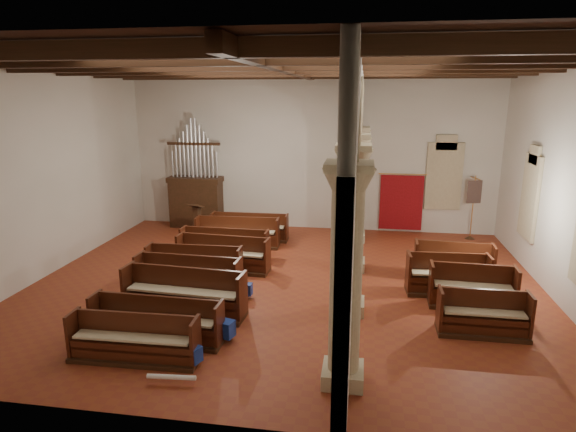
{
  "coord_description": "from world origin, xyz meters",
  "views": [
    {
      "loc": [
        2.03,
        -12.4,
        5.13
      ],
      "look_at": [
        -0.01,
        0.5,
        1.84
      ],
      "focal_mm": 30.0,
      "sensor_mm": 36.0,
      "label": 1
    }
  ],
  "objects_px": {
    "nave_pew_0": "(134,346)",
    "processional_banner": "(472,218)",
    "lectern": "(197,223)",
    "aisle_pew_0": "(483,320)",
    "pipe_organ": "(196,193)"
  },
  "relations": [
    {
      "from": "pipe_organ",
      "to": "lectern",
      "type": "bearing_deg",
      "value": -70.01
    },
    {
      "from": "lectern",
      "to": "processional_banner",
      "type": "xyz_separation_m",
      "value": [
        9.95,
        1.32,
        0.25
      ]
    },
    {
      "from": "nave_pew_0",
      "to": "aisle_pew_0",
      "type": "distance_m",
      "value": 7.4
    },
    {
      "from": "nave_pew_0",
      "to": "pipe_organ",
      "type": "bearing_deg",
      "value": 101.18
    },
    {
      "from": "lectern",
      "to": "nave_pew_0",
      "type": "distance_m",
      "value": 8.57
    },
    {
      "from": "lectern",
      "to": "aisle_pew_0",
      "type": "relative_size",
      "value": 0.68
    },
    {
      "from": "nave_pew_0",
      "to": "processional_banner",
      "type": "bearing_deg",
      "value": 48.23
    },
    {
      "from": "pipe_organ",
      "to": "nave_pew_0",
      "type": "bearing_deg",
      "value": -77.56
    },
    {
      "from": "lectern",
      "to": "nave_pew_0",
      "type": "height_order",
      "value": "lectern"
    },
    {
      "from": "nave_pew_0",
      "to": "aisle_pew_0",
      "type": "bearing_deg",
      "value": 15.99
    },
    {
      "from": "pipe_organ",
      "to": "processional_banner",
      "type": "relative_size",
      "value": 1.87
    },
    {
      "from": "lectern",
      "to": "aisle_pew_0",
      "type": "distance_m",
      "value": 10.7
    },
    {
      "from": "lectern",
      "to": "nave_pew_0",
      "type": "xyz_separation_m",
      "value": [
        1.64,
        -8.41,
        -0.23
      ]
    },
    {
      "from": "lectern",
      "to": "processional_banner",
      "type": "distance_m",
      "value": 10.04
    },
    {
      "from": "processional_banner",
      "to": "aisle_pew_0",
      "type": "relative_size",
      "value": 1.22
    }
  ]
}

